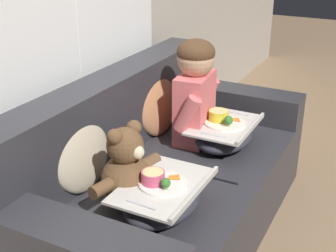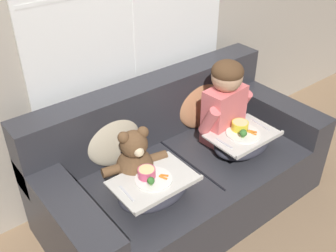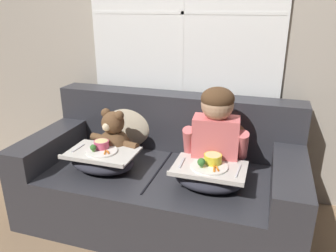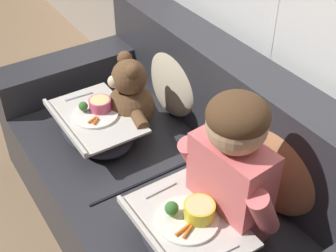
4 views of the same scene
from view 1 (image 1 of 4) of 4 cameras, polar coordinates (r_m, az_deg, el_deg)
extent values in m
plane|color=#8E7051|center=(2.77, 0.28, -12.88)|extent=(14.00, 14.00, 0.00)
cube|color=#2D2D33|center=(2.64, 0.29, -9.17)|extent=(1.98, 0.99, 0.43)
cube|color=#2D2D33|center=(2.61, -7.20, 1.18)|extent=(1.98, 0.22, 0.46)
cube|color=#2D2D33|center=(1.87, -12.37, -14.01)|extent=(0.22, 0.99, 0.19)
cube|color=#2D2D33|center=(3.23, 7.39, 3.12)|extent=(0.22, 0.99, 0.19)
cube|color=black|center=(2.53, 0.70, -5.16)|extent=(0.01, 0.73, 0.01)
ellipsoid|color=#B2754C|center=(2.88, -1.50, 3.12)|extent=(0.44, 0.21, 0.46)
ellipsoid|color=#C1B293|center=(2.30, -10.73, -2.94)|extent=(0.41, 0.20, 0.43)
cube|color=#DB6666|center=(2.77, 3.26, 2.23)|extent=(0.32, 0.20, 0.42)
sphere|color=tan|center=(2.68, 3.41, 8.19)|extent=(0.22, 0.22, 0.22)
ellipsoid|color=#4C331E|center=(2.67, 3.42, 8.97)|extent=(0.22, 0.22, 0.15)
cylinder|color=#DB6666|center=(2.60, 2.37, 1.48)|extent=(0.10, 0.17, 0.23)
cylinder|color=#DB6666|center=(2.92, 4.71, 3.94)|extent=(0.10, 0.17, 0.23)
sphere|color=brown|center=(2.20, -5.09, -6.47)|extent=(0.24, 0.24, 0.24)
sphere|color=brown|center=(2.12, -5.25, -2.39)|extent=(0.17, 0.17, 0.17)
sphere|color=brown|center=(2.05, -6.52, -1.30)|extent=(0.07, 0.07, 0.07)
sphere|color=brown|center=(2.13, -4.17, -0.21)|extent=(0.07, 0.07, 0.07)
sphere|color=beige|center=(2.08, -3.74, -3.19)|extent=(0.06, 0.06, 0.06)
sphere|color=black|center=(2.06, -3.39, -3.22)|extent=(0.02, 0.02, 0.02)
cylinder|color=brown|center=(2.10, -8.01, -7.50)|extent=(0.13, 0.08, 0.06)
cylinder|color=brown|center=(2.29, -2.47, -4.47)|extent=(0.13, 0.08, 0.06)
cylinder|color=brown|center=(2.15, -3.66, -10.08)|extent=(0.08, 0.12, 0.06)
cylinder|color=brown|center=(2.21, -1.77, -8.90)|extent=(0.08, 0.12, 0.06)
ellipsoid|color=#2D2D38|center=(2.76, 6.85, -1.21)|extent=(0.45, 0.32, 0.13)
cube|color=beige|center=(2.74, 6.92, 0.14)|extent=(0.47, 0.33, 0.01)
cube|color=beige|center=(2.69, 10.08, -0.20)|extent=(0.47, 0.02, 0.02)
cylinder|color=white|center=(2.73, 6.94, 0.37)|extent=(0.24, 0.24, 0.01)
cylinder|color=yellow|center=(2.74, 6.18, 1.30)|extent=(0.12, 0.12, 0.06)
cylinder|color=#E5D189|center=(2.73, 6.20, 1.78)|extent=(0.10, 0.10, 0.01)
sphere|color=#38702D|center=(2.66, 7.39, 0.72)|extent=(0.05, 0.05, 0.05)
cylinder|color=#7A9E56|center=(2.67, 7.36, 0.18)|extent=(0.02, 0.02, 0.02)
cylinder|color=orange|center=(2.75, 8.12, 0.71)|extent=(0.02, 0.07, 0.01)
cylinder|color=orange|center=(2.76, 8.06, 0.87)|extent=(0.04, 0.06, 0.01)
cube|color=silver|center=(2.58, 5.49, -1.10)|extent=(0.02, 0.14, 0.01)
cube|color=silver|center=(2.89, 8.22, 1.61)|extent=(0.02, 0.17, 0.01)
ellipsoid|color=#2D2D38|center=(2.15, -0.59, -8.93)|extent=(0.47, 0.32, 0.13)
cube|color=beige|center=(2.11, -0.59, -7.30)|extent=(0.49, 0.33, 0.01)
cube|color=beige|center=(2.04, 3.40, -8.01)|extent=(0.49, 0.02, 0.02)
cylinder|color=white|center=(2.10, -0.60, -7.02)|extent=(0.22, 0.22, 0.01)
cylinder|color=#D64C70|center=(2.09, -1.83, -6.24)|extent=(0.11, 0.11, 0.05)
cylinder|color=#E5D189|center=(2.08, -1.84, -5.70)|extent=(0.09, 0.09, 0.01)
sphere|color=#38702D|center=(2.04, -0.29, -6.94)|extent=(0.04, 0.04, 0.04)
cylinder|color=#7A9E56|center=(2.05, -0.29, -7.49)|extent=(0.02, 0.02, 0.02)
cylinder|color=orange|center=(2.12, 0.79, -6.41)|extent=(0.03, 0.05, 0.01)
cylinder|color=orange|center=(2.13, 0.76, -6.13)|extent=(0.04, 0.04, 0.01)
cube|color=silver|center=(1.96, -3.21, -9.58)|extent=(0.02, 0.14, 0.01)
camera|label=2|loc=(0.94, 86.91, 33.33)|focal=42.00mm
camera|label=3|loc=(2.86, 49.75, 13.60)|focal=35.00mm
camera|label=4|loc=(3.29, 27.00, 25.64)|focal=50.00mm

